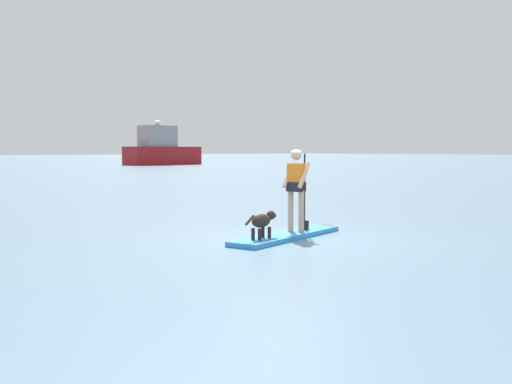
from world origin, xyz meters
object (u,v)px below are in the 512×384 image
at_px(paddleboard, 293,235).
at_px(moored_boat_port, 161,150).
at_px(person_paddler, 296,184).
at_px(dog, 263,221).

xyz_separation_m(paddleboard, moored_boat_port, (28.74, 54.48, 1.71)).
height_order(person_paddler, dog, person_paddler).
relative_size(paddleboard, dog, 3.59).
height_order(dog, moored_boat_port, moored_boat_port).
relative_size(person_paddler, dog, 1.72).
bearing_deg(dog, moored_boat_port, 61.45).
bearing_deg(moored_boat_port, paddleboard, -117.81).
relative_size(paddleboard, moored_boat_port, 0.38).
height_order(person_paddler, moored_boat_port, moored_boat_port).
bearing_deg(paddleboard, person_paddler, 15.94).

